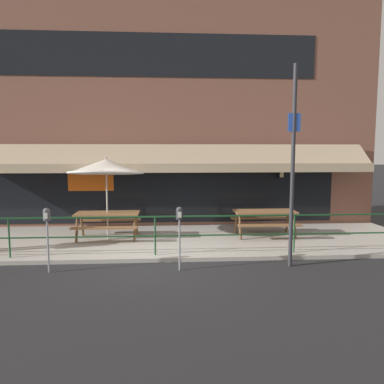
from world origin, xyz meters
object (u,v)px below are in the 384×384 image
picnic_table_left (107,218)px  street_sign_pole (293,165)px  patio_umbrella_left (106,167)px  parking_meter_near (47,220)px  parking_meter_far (179,219)px  picnic_table_centre (265,216)px

picnic_table_left → street_sign_pole: street_sign_pole is taller
patio_umbrella_left → parking_meter_near: size_ratio=1.69×
parking_meter_near → parking_meter_far: same height
picnic_table_left → street_sign_pole: bearing=-29.3°
street_sign_pole → patio_umbrella_left: bearing=150.7°
picnic_table_centre → patio_umbrella_left: 4.84m
patio_umbrella_left → street_sign_pole: (4.54, -2.55, 0.14)m
patio_umbrella_left → parking_meter_near: patio_umbrella_left is taller
street_sign_pole → parking_meter_near: bearing=-178.8°
picnic_table_left → parking_meter_near: (-0.85, -2.66, 0.44)m
parking_meter_near → picnic_table_left: bearing=72.2°
parking_meter_near → parking_meter_far: 2.85m
street_sign_pole → picnic_table_left: bearing=150.7°
picnic_table_left → parking_meter_near: bearing=-107.8°
parking_meter_near → street_sign_pole: 5.51m
picnic_table_centre → patio_umbrella_left: size_ratio=0.75×
picnic_table_centre → street_sign_pole: street_sign_pole is taller
picnic_table_left → patio_umbrella_left: size_ratio=0.75×
patio_umbrella_left → picnic_table_left: bearing=-90.0°
parking_meter_far → street_sign_pole: size_ratio=0.31×
patio_umbrella_left → parking_meter_far: patio_umbrella_left is taller
patio_umbrella_left → parking_meter_far: size_ratio=1.69×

